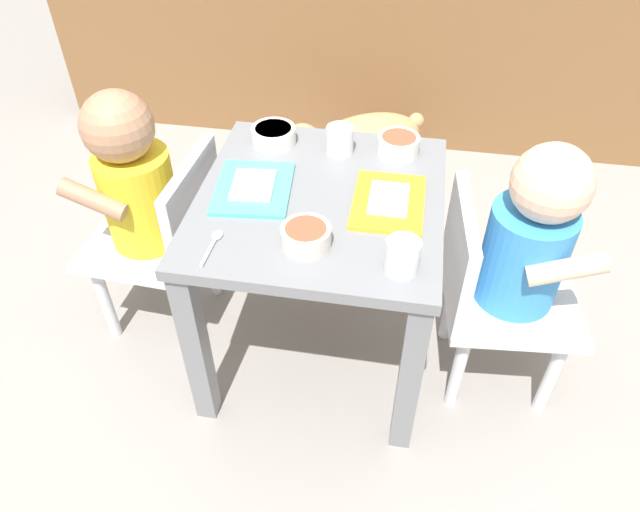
# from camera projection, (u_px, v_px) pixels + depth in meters

# --- Properties ---
(ground_plane) EXTENTS (7.00, 7.00, 0.00)m
(ground_plane) POSITION_uv_depth(u_px,v_px,m) (320.00, 344.00, 1.50)
(ground_plane) COLOR gray
(kitchen_cabinet_back) EXTENTS (2.26, 0.32, 0.91)m
(kitchen_cabinet_back) POSITION_uv_depth(u_px,v_px,m) (376.00, 2.00, 2.02)
(kitchen_cabinet_back) COLOR brown
(kitchen_cabinet_back) RESTS_ON ground
(dining_table) EXTENTS (0.49, 0.52, 0.46)m
(dining_table) POSITION_uv_depth(u_px,v_px,m) (320.00, 232.00, 1.25)
(dining_table) COLOR slate
(dining_table) RESTS_ON ground
(seated_child_left) EXTENTS (0.30, 0.30, 0.63)m
(seated_child_left) POSITION_uv_depth(u_px,v_px,m) (142.00, 192.00, 1.31)
(seated_child_left) COLOR silver
(seated_child_left) RESTS_ON ground
(seated_child_right) EXTENTS (0.30, 0.30, 0.63)m
(seated_child_right) POSITION_uv_depth(u_px,v_px,m) (521.00, 249.00, 1.18)
(seated_child_right) COLOR silver
(seated_child_right) RESTS_ON ground
(dog) EXTENTS (0.45, 0.35, 0.29)m
(dog) POSITION_uv_depth(u_px,v_px,m) (357.00, 143.00, 1.85)
(dog) COLOR tan
(dog) RESTS_ON ground
(food_tray_left) EXTENTS (0.17, 0.20, 0.02)m
(food_tray_left) POSITION_uv_depth(u_px,v_px,m) (254.00, 186.00, 1.20)
(food_tray_left) COLOR #4CC6BC
(food_tray_left) RESTS_ON dining_table
(food_tray_right) EXTENTS (0.14, 0.19, 0.02)m
(food_tray_right) POSITION_uv_depth(u_px,v_px,m) (389.00, 200.00, 1.17)
(food_tray_right) COLOR gold
(food_tray_right) RESTS_ON dining_table
(water_cup_left) EXTENTS (0.06, 0.06, 0.06)m
(water_cup_left) POSITION_uv_depth(u_px,v_px,m) (340.00, 141.00, 1.29)
(water_cup_left) COLOR white
(water_cup_left) RESTS_ON dining_table
(water_cup_right) EXTENTS (0.06, 0.06, 0.06)m
(water_cup_right) POSITION_uv_depth(u_px,v_px,m) (402.00, 258.00, 1.01)
(water_cup_right) COLOR white
(water_cup_right) RESTS_ON dining_table
(veggie_bowl_far) EXTENTS (0.09, 0.09, 0.04)m
(veggie_bowl_far) POSITION_uv_depth(u_px,v_px,m) (304.00, 236.00, 1.06)
(veggie_bowl_far) COLOR silver
(veggie_bowl_far) RESTS_ON dining_table
(veggie_bowl_near) EXTENTS (0.10, 0.10, 0.04)m
(veggie_bowl_near) POSITION_uv_depth(u_px,v_px,m) (274.00, 135.00, 1.32)
(veggie_bowl_near) COLOR white
(veggie_bowl_near) RESTS_ON dining_table
(cereal_bowl_right_side) EXTENTS (0.09, 0.09, 0.04)m
(cereal_bowl_right_side) POSITION_uv_depth(u_px,v_px,m) (398.00, 145.00, 1.29)
(cereal_bowl_right_side) COLOR white
(cereal_bowl_right_side) RESTS_ON dining_table
(spoon_by_left_tray) EXTENTS (0.02, 0.10, 0.01)m
(spoon_by_left_tray) POSITION_uv_depth(u_px,v_px,m) (213.00, 244.00, 1.07)
(spoon_by_left_tray) COLOR silver
(spoon_by_left_tray) RESTS_ON dining_table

